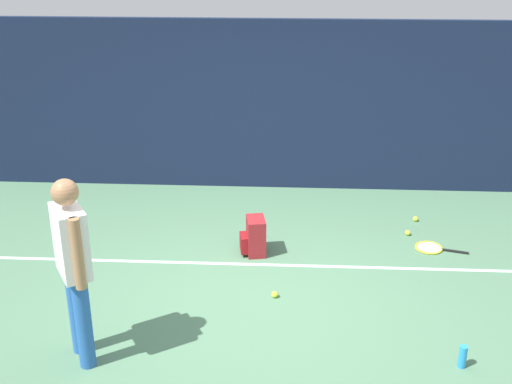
{
  "coord_description": "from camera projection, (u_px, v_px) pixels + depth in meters",
  "views": [
    {
      "loc": [
        0.33,
        -5.78,
        3.62
      ],
      "look_at": [
        0.0,
        0.4,
        1.0
      ],
      "focal_mm": 46.06,
      "sensor_mm": 36.0,
      "label": 1
    }
  ],
  "objects": [
    {
      "name": "court_line",
      "position": [
        257.0,
        264.0,
        7.36
      ],
      "size": [
        9.0,
        0.05,
        0.0
      ],
      "primitive_type": "cube",
      "color": "white",
      "rests_on": "ground"
    },
    {
      "name": "tennis_ball_mid_court",
      "position": [
        275.0,
        295.0,
        6.71
      ],
      "size": [
        0.07,
        0.07,
        0.07
      ],
      "primitive_type": "sphere",
      "color": "#CCE033",
      "rests_on": "ground"
    },
    {
      "name": "tennis_ball_near_player",
      "position": [
        408.0,
        233.0,
        8.02
      ],
      "size": [
        0.07,
        0.07,
        0.07
      ],
      "primitive_type": "sphere",
      "color": "#CCE033",
      "rests_on": "ground"
    },
    {
      "name": "back_fence",
      "position": [
        266.0,
        106.0,
        9.04
      ],
      "size": [
        10.0,
        0.1,
        2.37
      ],
      "primitive_type": "cube",
      "color": "#141E38",
      "rests_on": "ground"
    },
    {
      "name": "tennis_player",
      "position": [
        73.0,
        261.0,
        5.44
      ],
      "size": [
        0.39,
        0.47,
        1.7
      ],
      "rotation": [
        0.0,
        0.0,
        -1.03
      ],
      "color": "#2659A5",
      "rests_on": "ground"
    },
    {
      "name": "ground_plane",
      "position": [
        254.0,
        297.0,
        6.74
      ],
      "size": [
        12.0,
        12.0,
        0.0
      ],
      "primitive_type": "plane",
      "color": "#4C7556"
    },
    {
      "name": "tennis_racket",
      "position": [
        431.0,
        248.0,
        7.7
      ],
      "size": [
        0.64,
        0.4,
        0.03
      ],
      "rotation": [
        0.0,
        0.0,
        2.88
      ],
      "color": "black",
      "rests_on": "ground"
    },
    {
      "name": "tennis_ball_by_fence",
      "position": [
        415.0,
        219.0,
        8.38
      ],
      "size": [
        0.07,
        0.07,
        0.07
      ],
      "primitive_type": "sphere",
      "color": "#CCE033",
      "rests_on": "ground"
    },
    {
      "name": "water_bottle",
      "position": [
        463.0,
        357.0,
        5.65
      ],
      "size": [
        0.07,
        0.07,
        0.21
      ],
      "primitive_type": "cylinder",
      "color": "#268CD8",
      "rests_on": "ground"
    },
    {
      "name": "backpack",
      "position": [
        254.0,
        237.0,
        7.52
      ],
      "size": [
        0.32,
        0.33,
        0.44
      ],
      "rotation": [
        0.0,
        0.0,
        4.88
      ],
      "color": "maroon",
      "rests_on": "ground"
    }
  ]
}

